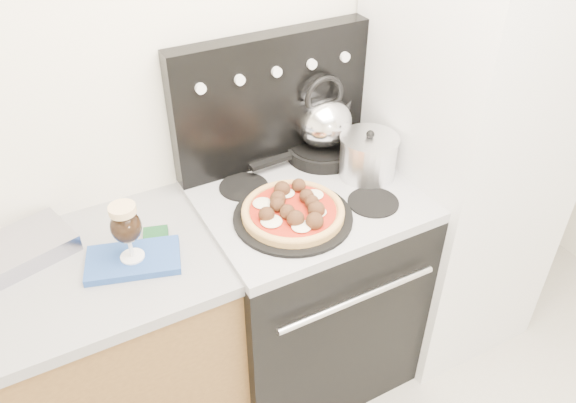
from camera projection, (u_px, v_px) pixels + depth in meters
room_shell at (490, 298)px, 1.15m from camera, size 3.52×3.01×2.52m
base_cabinet at (17, 399)px, 1.89m from camera, size 1.45×0.60×0.86m
stove_body at (305, 290)px, 2.29m from camera, size 0.76×0.65×0.88m
cooktop at (307, 199)px, 2.01m from camera, size 0.76×0.65×0.04m
backguard at (271, 101)px, 2.05m from camera, size 0.76×0.08×0.50m
fridge at (463, 143)px, 2.23m from camera, size 0.64×0.68×1.90m
foil_sheet at (24, 248)px, 1.76m from camera, size 0.33×0.28×0.06m
oven_mitt at (133, 260)px, 1.74m from camera, size 0.32×0.24×0.02m
beer_glass at (127, 232)px, 1.67m from camera, size 0.12×0.12×0.20m
pizza_pan at (293, 217)px, 1.89m from camera, size 0.49×0.49×0.01m
pizza at (293, 210)px, 1.87m from camera, size 0.35×0.35×0.05m
skillet at (322, 150)px, 2.20m from camera, size 0.29×0.29×0.05m
tea_kettle at (323, 117)px, 2.11m from camera, size 0.23×0.23×0.24m
stock_pot at (368, 157)px, 2.06m from camera, size 0.22×0.22×0.15m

